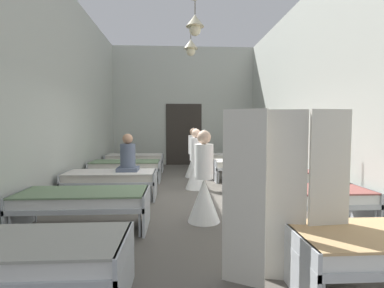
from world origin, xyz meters
name	(u,v)px	position (x,y,z in m)	size (l,w,h in m)	color
ground_plane	(191,199)	(0.00, 0.00, -0.05)	(6.09, 11.22, 0.10)	#59544C
room_shell	(188,95)	(0.00, 1.19, 2.33)	(5.89, 10.82, 4.63)	#B2B7AD
bed_left_row_0	(15,255)	(-1.70, -3.69, 0.44)	(1.90, 0.84, 0.57)	#B7BCC1
bed_left_row_1	(83,200)	(-1.70, -1.84, 0.44)	(1.90, 0.84, 0.57)	#B7BCC1
bed_right_row_1	(306,197)	(1.70, -1.84, 0.44)	(1.90, 0.84, 0.57)	#B7BCC1
bed_left_row_2	(111,178)	(-1.70, 0.00, 0.44)	(1.90, 0.84, 0.57)	#B7BCC1
bed_right_row_2	(268,176)	(1.70, 0.00, 0.44)	(1.90, 0.84, 0.57)	#B7BCC1
bed_left_row_3	(126,166)	(-1.70, 1.84, 0.44)	(1.90, 0.84, 0.57)	#B7BCC1
bed_right_row_3	(247,165)	(1.70, 1.84, 0.44)	(1.90, 0.84, 0.57)	#B7BCC1
bed_left_row_4	(135,158)	(-1.70, 3.69, 0.44)	(1.90, 0.84, 0.57)	#B7BCC1
bed_right_row_4	(234,158)	(1.70, 3.69, 0.44)	(1.90, 0.84, 0.57)	#B7BCC1
nurse_near_aisle	(193,159)	(0.21, 2.48, 0.53)	(0.52, 0.52, 1.49)	white
nurse_mid_aisle	(204,189)	(0.13, -1.61, 0.53)	(0.52, 0.52, 1.49)	white
nurse_far_aisle	(196,167)	(0.17, 0.84, 0.53)	(0.52, 0.52, 1.49)	white
patient_seated_primary	(128,157)	(-1.35, 0.07, 0.87)	(0.44, 0.44, 0.80)	#515B70
privacy_screen	(286,197)	(0.75, -3.45, 0.85)	(1.24, 0.23, 1.70)	silver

